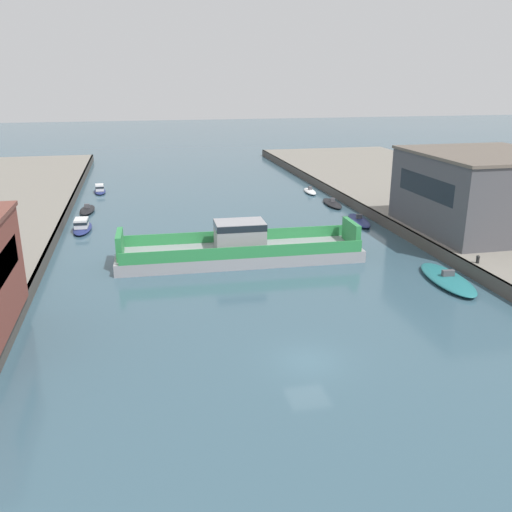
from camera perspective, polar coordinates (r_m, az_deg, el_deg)
ground_plane at (r=33.73m, az=5.56°, el=-11.02°), size 400.00×400.00×0.00m
chain_ferry at (r=50.88m, az=-1.70°, el=0.75°), size 23.03×6.39×3.80m
moored_boat_near_left at (r=82.01m, az=5.70°, el=6.80°), size 1.73×4.92×1.00m
moored_boat_near_right at (r=64.08m, az=-17.84°, el=3.02°), size 2.18×5.99×1.49m
moored_boat_mid_left at (r=73.11m, az=-17.34°, el=4.67°), size 2.11×5.52×1.06m
moored_boat_mid_right at (r=85.06m, az=-16.13°, el=6.74°), size 2.03×5.21×1.29m
moored_boat_far_left at (r=74.39m, az=8.03°, el=5.52°), size 2.14×6.45×0.98m
moored_boat_far_right at (r=48.42m, az=19.50°, el=-2.30°), size 3.56×8.49×1.10m
moored_boat_upstream_a at (r=65.68m, az=10.78°, el=3.70°), size 2.74×6.90×1.04m
warehouse_shed at (r=61.28m, az=22.90°, el=6.31°), size 13.95×15.36×8.01m
bollard_left_aft at (r=43.22m, az=-24.07°, el=-3.45°), size 0.32×0.32×0.71m
bollard_right_aft at (r=50.30m, az=22.32°, el=-0.27°), size 0.32×0.32×0.71m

